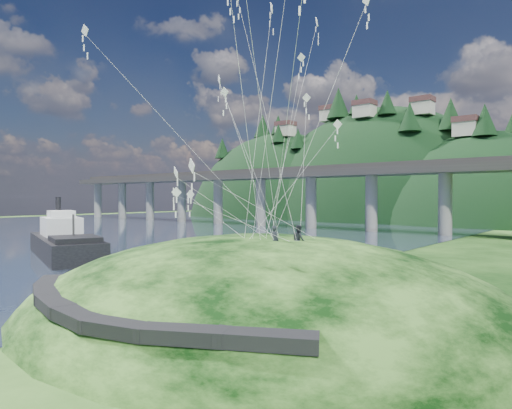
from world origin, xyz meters
The scene contains 10 objects.
ground centered at (0.00, 0.00, 0.00)m, with size 320.00×320.00×0.00m, color black.
water centered at (-72.00, 30.00, 0.01)m, with size 240.00×240.00×0.00m, color #32405C.
grass_hill centered at (8.00, 2.00, -1.50)m, with size 36.00×32.00×13.00m.
footpath centered at (7.46, -9.74, 2.08)m, with size 22.29×5.84×0.83m.
bridge centered at (-26.46, 70.07, 9.70)m, with size 160.00×11.00×15.00m.
far_ridge centered at (-43.58, 122.17, -7.44)m, with size 153.00×70.00×94.50m.
work_barge centered at (-27.97, 6.62, 1.90)m, with size 22.40×12.57×7.58m.
wooden_dock centered at (-7.72, 7.43, 0.41)m, with size 13.12×5.00×0.93m.
kite_flyers centered at (10.89, 1.25, 5.86)m, with size 1.95×2.15×1.95m.
kite_swarm centered at (7.10, 1.32, 16.47)m, with size 19.55×16.60×16.60m.
Camera 1 is at (27.34, -22.14, 7.64)m, focal length 32.00 mm.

